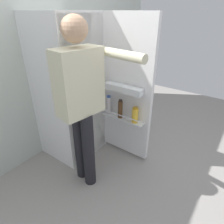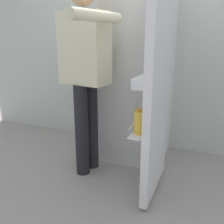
% 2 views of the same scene
% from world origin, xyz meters
% --- Properties ---
extents(ground_plane, '(5.95, 5.95, 0.00)m').
position_xyz_m(ground_plane, '(0.00, 0.00, 0.00)').
color(ground_plane, gray).
extents(kitchen_wall, '(4.40, 0.10, 2.66)m').
position_xyz_m(kitchen_wall, '(0.00, 0.89, 1.33)').
color(kitchen_wall, beige).
rests_on(kitchen_wall, ground_plane).
extents(refrigerator, '(0.68, 1.21, 1.68)m').
position_xyz_m(refrigerator, '(0.03, 0.49, 0.84)').
color(refrigerator, white).
rests_on(refrigerator, ground_plane).
extents(person, '(0.54, 0.77, 1.66)m').
position_xyz_m(person, '(-0.31, 0.04, 1.00)').
color(person, black).
rests_on(person, ground_plane).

